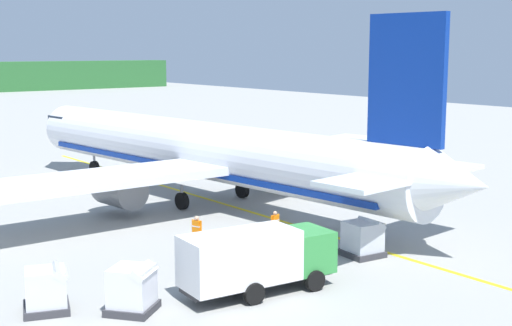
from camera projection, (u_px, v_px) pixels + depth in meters
The scene contains 8 objects.
airliner_foreground at pixel (204, 152), 47.18m from camera, with size 34.53×41.73×11.90m.
service_truck_fuel at pixel (257, 258), 29.56m from camera, with size 6.86×2.90×2.71m.
cargo_container_near at pixel (132, 289), 27.47m from camera, with size 2.44×2.44×1.95m.
cargo_container_mid at pixel (363, 239), 34.96m from camera, with size 1.93×1.93×1.86m.
cargo_container_far at pixel (47, 290), 27.54m from camera, with size 2.20×2.20×1.84m.
crew_marshaller at pixel (197, 230), 36.02m from camera, with size 0.36×0.60×1.78m.
crew_loader_right at pixel (275, 223), 37.65m from camera, with size 0.63×0.29×1.65m.
apron_guide_line at pixel (251, 212), 44.58m from camera, with size 0.30×60.00×0.01m, color yellow.
Camera 1 is at (8.19, -18.25, 10.15)m, focal length 49.65 mm.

